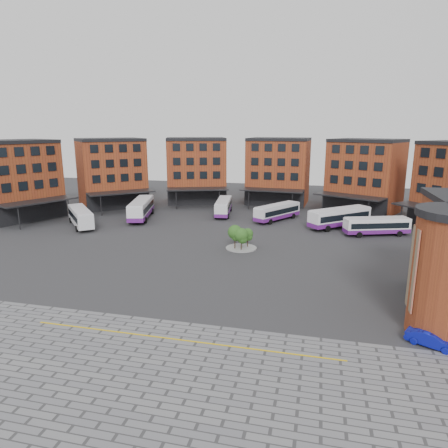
% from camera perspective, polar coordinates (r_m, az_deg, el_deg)
% --- Properties ---
extents(ground, '(160.00, 160.00, 0.00)m').
position_cam_1_polar(ground, '(46.40, -2.83, -7.55)').
color(ground, '#28282B').
rests_on(ground, ground).
extents(paving_zone, '(50.00, 22.00, 0.02)m').
position_cam_1_polar(paving_zone, '(27.65, -12.39, -23.93)').
color(paving_zone, slate).
rests_on(paving_zone, ground).
extents(yellow_line, '(26.00, 0.15, 0.02)m').
position_cam_1_polar(yellow_line, '(33.77, -6.32, -16.11)').
color(yellow_line, gold).
rests_on(yellow_line, paving_zone).
extents(main_building, '(94.14, 42.48, 14.60)m').
position_cam_1_polar(main_building, '(82.12, 1.37, 6.93)').
color(main_building, maroon).
rests_on(main_building, ground).
extents(tree_island, '(4.40, 4.40, 3.50)m').
position_cam_1_polar(tree_island, '(55.95, 2.34, -1.68)').
color(tree_island, gray).
rests_on(tree_island, ground).
extents(bus_a, '(9.31, 10.00, 3.15)m').
position_cam_1_polar(bus_a, '(73.51, -19.82, 1.10)').
color(bus_a, silver).
rests_on(bus_a, ground).
extents(bus_b, '(5.98, 12.93, 3.55)m').
position_cam_1_polar(bus_b, '(76.83, -11.74, 2.18)').
color(bus_b, white).
rests_on(bus_b, ground).
extents(bus_c, '(4.00, 11.05, 3.04)m').
position_cam_1_polar(bus_c, '(78.57, -0.08, 2.51)').
color(bus_c, silver).
rests_on(bus_c, ground).
extents(bus_d, '(7.80, 10.37, 3.02)m').
position_cam_1_polar(bus_d, '(74.35, 7.61, 1.74)').
color(bus_d, white).
rests_on(bus_d, ground).
extents(bus_e, '(10.78, 9.97, 3.37)m').
position_cam_1_polar(bus_e, '(71.17, 16.20, 0.95)').
color(bus_e, white).
rests_on(bus_e, ground).
extents(bus_f, '(10.53, 5.61, 2.91)m').
position_cam_1_polar(bus_f, '(67.87, 20.99, -0.24)').
color(bus_f, white).
rests_on(bus_f, ground).
extents(blue_car, '(4.03, 2.88, 1.26)m').
position_cam_1_polar(blue_car, '(36.31, 27.58, -14.37)').
color(blue_car, '#0B1298').
rests_on(blue_car, ground).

